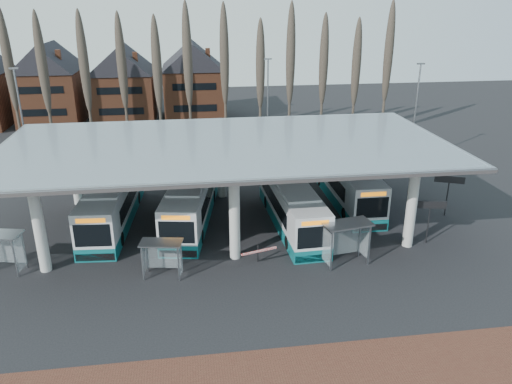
{
  "coord_description": "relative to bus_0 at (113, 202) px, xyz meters",
  "views": [
    {
      "loc": [
        -2.74,
        -26.64,
        16.08
      ],
      "look_at": [
        2.03,
        7.0,
        2.79
      ],
      "focal_mm": 35.0,
      "sensor_mm": 36.0,
      "label": 1
    }
  ],
  "objects": [
    {
      "name": "bus_1",
      "position": [
        5.91,
        -0.37,
        -0.01
      ],
      "size": [
        4.75,
        12.74,
        3.47
      ],
      "rotation": [
        0.0,
        0.0,
        -0.17
      ],
      "color": "silver",
      "rests_on": "ground"
    },
    {
      "name": "info_sign_1",
      "position": [
        25.69,
        -2.41,
        1.12
      ],
      "size": [
        2.07,
        1.0,
        3.29
      ],
      "rotation": [
        0.0,
        0.0,
        -0.41
      ],
      "color": "black",
      "rests_on": "ground"
    },
    {
      "name": "lamp_post_a",
      "position": [
        -9.42,
        12.6,
        3.7
      ],
      "size": [
        0.8,
        0.16,
        10.17
      ],
      "color": "slate",
      "rests_on": "ground"
    },
    {
      "name": "poplar_row",
      "position": [
        8.58,
        23.6,
        7.14
      ],
      "size": [
        45.1,
        1.1,
        14.5
      ],
      "color": "#473D33",
      "rests_on": "ground"
    },
    {
      "name": "lamp_post_b",
      "position": [
        14.58,
        16.6,
        3.7
      ],
      "size": [
        0.8,
        0.16,
        10.17
      ],
      "color": "slate",
      "rests_on": "ground"
    },
    {
      "name": "lamp_post_c",
      "position": [
        28.58,
        10.6,
        3.7
      ],
      "size": [
        0.8,
        0.16,
        10.17
      ],
      "color": "slate",
      "rests_on": "ground"
    },
    {
      "name": "townhouse_row",
      "position": [
        -7.17,
        34.6,
        4.3
      ],
      "size": [
        36.8,
        10.3,
        12.25
      ],
      "color": "brown",
      "rests_on": "ground"
    },
    {
      "name": "bus_3",
      "position": [
        18.85,
        1.86,
        0.01
      ],
      "size": [
        2.82,
        12.66,
        3.51
      ],
      "rotation": [
        0.0,
        0.0,
        -0.01
      ],
      "color": "silver",
      "rests_on": "ground"
    },
    {
      "name": "bus_0",
      "position": [
        0.0,
        0.0,
        0.0
      ],
      "size": [
        3.61,
        12.69,
        3.48
      ],
      "rotation": [
        0.0,
        0.0,
        -0.08
      ],
      "color": "silver",
      "rests_on": "ground"
    },
    {
      "name": "barrier",
      "position": [
        9.98,
        -8.11,
        -0.69
      ],
      "size": [
        2.38,
        1.0,
        1.23
      ],
      "rotation": [
        0.0,
        0.0,
        0.29
      ],
      "color": "black",
      "rests_on": "ground"
    },
    {
      "name": "shelter_1",
      "position": [
        3.96,
        -8.54,
        0.07
      ],
      "size": [
        2.71,
        1.69,
        2.35
      ],
      "rotation": [
        0.0,
        0.0,
        -0.18
      ],
      "color": "gray",
      "rests_on": "ground"
    },
    {
      "name": "shelter_0",
      "position": [
        -5.98,
        -6.54,
        0.28
      ],
      "size": [
        3.07,
        1.97,
        2.64
      ],
      "rotation": [
        0.0,
        0.0,
        -0.21
      ],
      "color": "gray",
      "rests_on": "ground"
    },
    {
      "name": "shelter_2",
      "position": [
        15.51,
        -8.54,
        0.44
      ],
      "size": [
        3.31,
        2.06,
        2.86
      ],
      "rotation": [
        0.0,
        0.0,
        0.18
      ],
      "color": "gray",
      "rests_on": "ground"
    },
    {
      "name": "station_canopy",
      "position": [
        8.58,
        -1.4,
        4.04
      ],
      "size": [
        32.0,
        16.0,
        6.34
      ],
      "color": "silver",
      "rests_on": "ground"
    },
    {
      "name": "ground",
      "position": [
        8.58,
        -9.4,
        -1.64
      ],
      "size": [
        140.0,
        140.0,
        0.0
      ],
      "primitive_type": "plane",
      "color": "black",
      "rests_on": "ground"
    },
    {
      "name": "info_sign_0",
      "position": [
        22.06,
        -6.69,
        1.01
      ],
      "size": [
        2.11,
        0.5,
        3.16
      ],
      "rotation": [
        0.0,
        0.0,
        -0.18
      ],
      "color": "black",
      "rests_on": "ground"
    },
    {
      "name": "bus_2",
      "position": [
        13.3,
        -2.31,
        -0.06
      ],
      "size": [
        3.02,
        12.17,
        3.36
      ],
      "rotation": [
        0.0,
        0.0,
        0.04
      ],
      "color": "silver",
      "rests_on": "ground"
    }
  ]
}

